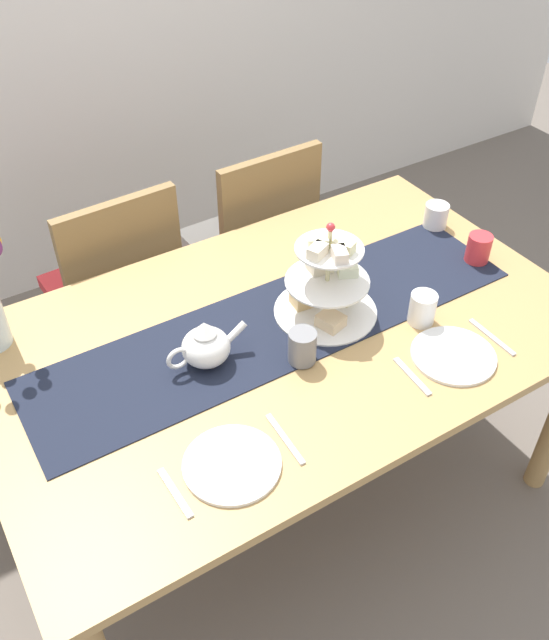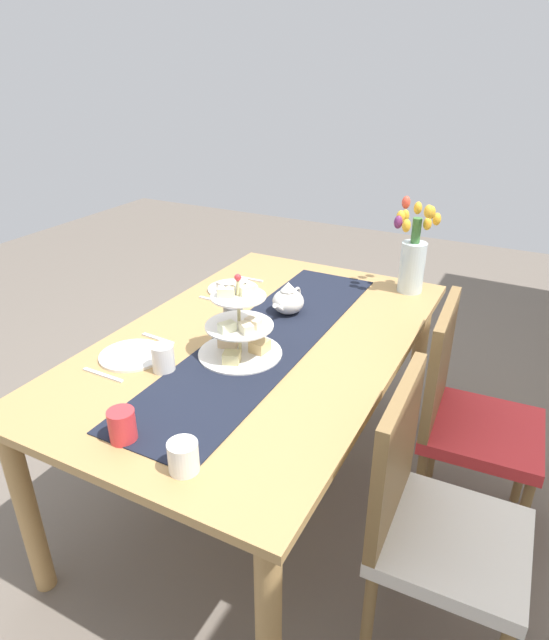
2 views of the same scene
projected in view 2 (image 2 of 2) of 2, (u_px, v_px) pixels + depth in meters
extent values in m
plane|color=#6B6056|center=(262.00, 487.00, 2.36)|extent=(8.00, 8.00, 0.00)
cube|color=tan|center=(260.00, 341.00, 2.04)|extent=(1.70, 1.04, 0.03)
cylinder|color=tan|center=(257.00, 324.00, 3.01)|extent=(0.07, 0.07, 0.71)
cylinder|color=tan|center=(27.00, 510.00, 1.77)|extent=(0.07, 0.07, 0.71)
cylinder|color=tan|center=(418.00, 361.00, 2.64)|extent=(0.07, 0.07, 0.71)
cylinder|color=tan|center=(269.00, 631.00, 1.40)|extent=(0.07, 0.07, 0.71)
cylinder|color=olive|center=(520.00, 525.00, 1.91)|extent=(0.04, 0.04, 0.41)
cylinder|color=olive|center=(524.00, 462.00, 2.21)|extent=(0.04, 0.04, 0.41)
cylinder|color=olive|center=(418.00, 494.00, 2.05)|extent=(0.04, 0.04, 0.41)
cylinder|color=olive|center=(434.00, 439.00, 2.34)|extent=(0.04, 0.04, 0.41)
cube|color=red|center=(483.00, 430.00, 2.02)|extent=(0.44, 0.44, 0.05)
cube|color=olive|center=(440.00, 362.00, 1.99)|extent=(0.42, 0.06, 0.45)
cylinder|color=olive|center=(508.00, 572.00, 1.74)|extent=(0.04, 0.04, 0.41)
cylinder|color=olive|center=(368.00, 620.00, 1.59)|extent=(0.04, 0.04, 0.41)
cylinder|color=olive|center=(398.00, 533.00, 1.88)|extent=(0.04, 0.04, 0.41)
cube|color=silver|center=(452.00, 541.00, 1.56)|extent=(0.43, 0.43, 0.05)
cube|color=olive|center=(396.00, 455.00, 1.53)|extent=(0.42, 0.05, 0.45)
cube|color=black|center=(266.00, 339.00, 2.02)|extent=(1.46, 0.36, 0.00)
cylinder|color=beige|center=(239.00, 318.00, 1.86)|extent=(0.01, 0.01, 0.28)
cylinder|color=white|center=(240.00, 353.00, 1.92)|extent=(0.30, 0.30, 0.01)
cylinder|color=white|center=(239.00, 325.00, 1.87)|extent=(0.24, 0.24, 0.01)
cylinder|color=white|center=(238.00, 296.00, 1.82)|extent=(0.19, 0.19, 0.01)
cube|color=beige|center=(232.00, 357.00, 1.85)|extent=(0.07, 0.07, 0.04)
cube|color=#E5BE7B|center=(260.00, 346.00, 1.92)|extent=(0.07, 0.06, 0.04)
cube|color=beige|center=(229.00, 341.00, 1.96)|extent=(0.08, 0.08, 0.04)
cube|color=beige|center=(227.00, 327.00, 1.82)|extent=(0.07, 0.06, 0.03)
cube|color=#F2E7C3|center=(246.00, 328.00, 1.81)|extent=(0.06, 0.07, 0.03)
cube|color=beige|center=(253.00, 323.00, 1.85)|extent=(0.04, 0.06, 0.03)
cube|color=beige|center=(247.00, 290.00, 1.83)|extent=(0.07, 0.06, 0.03)
cube|color=beige|center=(242.00, 286.00, 1.86)|extent=(0.07, 0.06, 0.03)
cube|color=silver|center=(225.00, 287.00, 1.85)|extent=(0.05, 0.07, 0.03)
cube|color=#EFEAB2|center=(226.00, 292.00, 1.81)|extent=(0.06, 0.07, 0.03)
sphere|color=red|center=(238.00, 277.00, 1.79)|extent=(0.02, 0.02, 0.02)
ellipsoid|color=white|center=(288.00, 302.00, 2.21)|extent=(0.13, 0.13, 0.10)
cone|color=white|center=(288.00, 286.00, 2.18)|extent=(0.06, 0.06, 0.04)
cylinder|color=white|center=(278.00, 308.00, 2.13)|extent=(0.07, 0.02, 0.06)
torus|color=white|center=(297.00, 295.00, 2.27)|extent=(0.07, 0.01, 0.07)
cylinder|color=silver|center=(412.00, 267.00, 2.40)|extent=(0.11, 0.11, 0.23)
cylinder|color=#3D7538|center=(416.00, 232.00, 2.33)|extent=(0.04, 0.04, 0.12)
ellipsoid|color=yellow|center=(406.00, 226.00, 2.25)|extent=(0.04, 0.04, 0.06)
ellipsoid|color=yellow|center=(428.00, 211.00, 2.21)|extent=(0.04, 0.04, 0.06)
ellipsoid|color=yellow|center=(431.00, 212.00, 2.25)|extent=(0.04, 0.04, 0.06)
ellipsoid|color=yellow|center=(427.00, 224.00, 2.31)|extent=(0.04, 0.04, 0.06)
ellipsoid|color=yellow|center=(437.00, 219.00, 2.33)|extent=(0.04, 0.04, 0.06)
ellipsoid|color=yellow|center=(418.00, 208.00, 2.38)|extent=(0.04, 0.04, 0.06)
ellipsoid|color=yellow|center=(405.00, 216.00, 2.38)|extent=(0.04, 0.04, 0.06)
ellipsoid|color=#EF4C38|center=(406.00, 202.00, 2.31)|extent=(0.04, 0.04, 0.06)
ellipsoid|color=yellow|center=(401.00, 217.00, 2.30)|extent=(0.04, 0.04, 0.06)
ellipsoid|color=#6B2860|center=(398.00, 222.00, 2.27)|extent=(0.04, 0.04, 0.06)
cylinder|color=white|center=(183.00, 457.00, 1.37)|extent=(0.08, 0.08, 0.08)
cylinder|color=white|center=(233.00, 289.00, 2.46)|extent=(0.23, 0.23, 0.01)
cube|color=silver|center=(249.00, 279.00, 2.57)|extent=(0.02, 0.15, 0.01)
cube|color=silver|center=(216.00, 301.00, 2.34)|extent=(0.02, 0.17, 0.01)
cylinder|color=white|center=(132.00, 355.00, 1.91)|extent=(0.23, 0.23, 0.01)
cube|color=silver|center=(158.00, 339.00, 2.03)|extent=(0.03, 0.15, 0.01)
cube|color=silver|center=(103.00, 375.00, 1.79)|extent=(0.02, 0.17, 0.01)
cylinder|color=slate|center=(233.00, 316.00, 2.09)|extent=(0.08, 0.08, 0.09)
cylinder|color=white|center=(163.00, 358.00, 1.81)|extent=(0.08, 0.08, 0.09)
cylinder|color=red|center=(122.00, 426.00, 1.48)|extent=(0.08, 0.08, 0.09)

